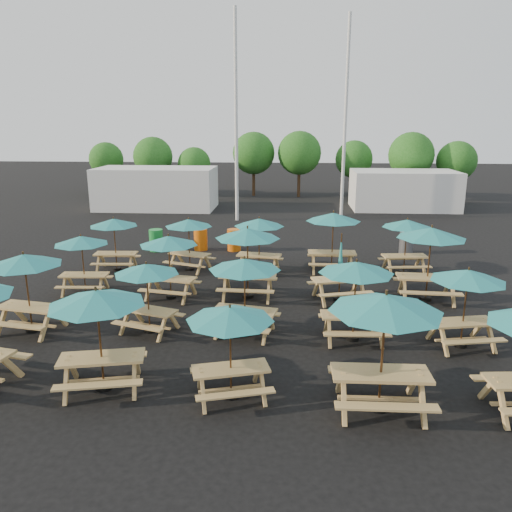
# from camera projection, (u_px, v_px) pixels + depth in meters

# --- Properties ---
(ground) EXTENTS (120.00, 120.00, 0.00)m
(ground) POSITION_uv_depth(u_px,v_px,m) (253.00, 299.00, 16.85)
(ground) COLOR black
(ground) RESTS_ON ground
(picnic_unit_1) EXTENTS (2.38, 2.38, 2.30)m
(picnic_unit_1) POSITION_uv_depth(u_px,v_px,m) (24.00, 264.00, 13.73)
(picnic_unit_1) COLOR #B17F4E
(picnic_unit_1) RESTS_ON ground
(picnic_unit_2) EXTENTS (1.95, 1.95, 2.06)m
(picnic_unit_2) POSITION_uv_depth(u_px,v_px,m) (81.00, 244.00, 16.98)
(picnic_unit_2) COLOR #B17F4E
(picnic_unit_2) RESTS_ON ground
(picnic_unit_3) EXTENTS (2.00, 2.00, 2.12)m
(picnic_unit_3) POSITION_uv_depth(u_px,v_px,m) (114.00, 225.00, 19.70)
(picnic_unit_3) COLOR #B17F4E
(picnic_unit_3) RESTS_ON ground
(picnic_unit_4) EXTENTS (2.48, 2.48, 2.34)m
(picnic_unit_4) POSITION_uv_depth(u_px,v_px,m) (97.00, 303.00, 10.64)
(picnic_unit_4) COLOR #B17F4E
(picnic_unit_4) RESTS_ON ground
(picnic_unit_5) EXTENTS (2.29, 2.29, 2.03)m
(picnic_unit_5) POSITION_uv_depth(u_px,v_px,m) (147.00, 273.00, 13.75)
(picnic_unit_5) COLOR #B17F4E
(picnic_unit_5) RESTS_ON ground
(picnic_unit_6) EXTENTS (2.28, 2.28, 2.18)m
(picnic_unit_6) POSITION_uv_depth(u_px,v_px,m) (169.00, 244.00, 16.46)
(picnic_unit_6) COLOR #B17F4E
(picnic_unit_6) RESTS_ON ground
(picnic_unit_7) EXTENTS (2.40, 2.40, 2.10)m
(picnic_unit_7) POSITION_uv_depth(u_px,v_px,m) (189.00, 226.00, 19.70)
(picnic_unit_7) COLOR #B17F4E
(picnic_unit_7) RESTS_ON ground
(picnic_unit_8) EXTENTS (2.31, 2.31, 2.09)m
(picnic_unit_8) POSITION_uv_depth(u_px,v_px,m) (230.00, 319.00, 10.36)
(picnic_unit_8) COLOR #B17F4E
(picnic_unit_8) RESTS_ON ground
(picnic_unit_9) EXTENTS (2.34, 2.34, 2.23)m
(picnic_unit_9) POSITION_uv_depth(u_px,v_px,m) (245.00, 269.00, 13.54)
(picnic_unit_9) COLOR #B17F4E
(picnic_unit_9) RESTS_ON ground
(picnic_unit_10) EXTENTS (2.26, 2.26, 2.43)m
(picnic_unit_10) POSITION_uv_depth(u_px,v_px,m) (248.00, 237.00, 16.45)
(picnic_unit_10) COLOR #B17F4E
(picnic_unit_10) RESTS_ON ground
(picnic_unit_11) EXTENTS (2.24, 2.24, 2.19)m
(picnic_unit_11) POSITION_uv_depth(u_px,v_px,m) (259.00, 226.00, 19.37)
(picnic_unit_11) COLOR #B17F4E
(picnic_unit_11) RESTS_ON ground
(picnic_unit_12) EXTENTS (2.29, 2.29, 2.54)m
(picnic_unit_12) POSITION_uv_depth(u_px,v_px,m) (385.00, 310.00, 9.80)
(picnic_unit_12) COLOR #B17F4E
(picnic_unit_12) RESTS_ON ground
(picnic_unit_13) EXTENTS (2.09, 2.09, 2.24)m
(picnic_unit_13) POSITION_uv_depth(u_px,v_px,m) (356.00, 272.00, 13.18)
(picnic_unit_13) COLOR #B17F4E
(picnic_unit_13) RESTS_ON ground
(picnic_unit_14) EXTENTS (2.15, 1.98, 2.30)m
(picnic_unit_14) POSITION_uv_depth(u_px,v_px,m) (340.00, 273.00, 16.48)
(picnic_unit_14) COLOR #B17F4E
(picnic_unit_14) RESTS_ON ground
(picnic_unit_15) EXTENTS (2.14, 2.14, 2.40)m
(picnic_unit_15) POSITION_uv_depth(u_px,v_px,m) (333.00, 220.00, 19.45)
(picnic_unit_15) COLOR #B17F4E
(picnic_unit_15) RESTS_ON ground
(picnic_unit_17) EXTENTS (2.25, 2.25, 2.14)m
(picnic_unit_17) POSITION_uv_depth(u_px,v_px,m) (468.00, 280.00, 12.80)
(picnic_unit_17) COLOR #B17F4E
(picnic_unit_17) RESTS_ON ground
(picnic_unit_18) EXTENTS (2.36, 2.36, 2.51)m
(picnic_unit_18) POSITION_uv_depth(u_px,v_px,m) (431.00, 237.00, 16.17)
(picnic_unit_18) COLOR #B17F4E
(picnic_unit_18) RESTS_ON ground
(picnic_unit_19) EXTENTS (2.15, 2.15, 2.17)m
(picnic_unit_19) POSITION_uv_depth(u_px,v_px,m) (407.00, 227.00, 19.26)
(picnic_unit_19) COLOR #B17F4E
(picnic_unit_19) RESTS_ON ground
(waste_bin_0) EXTENTS (0.63, 0.63, 1.01)m
(waste_bin_0) POSITION_uv_depth(u_px,v_px,m) (156.00, 240.00, 23.08)
(waste_bin_0) COLOR #1A9137
(waste_bin_0) RESTS_ON ground
(waste_bin_1) EXTENTS (0.63, 0.63, 1.01)m
(waste_bin_1) POSITION_uv_depth(u_px,v_px,m) (201.00, 239.00, 23.23)
(waste_bin_1) COLOR orange
(waste_bin_1) RESTS_ON ground
(waste_bin_2) EXTENTS (0.63, 0.63, 1.01)m
(waste_bin_2) POSITION_uv_depth(u_px,v_px,m) (234.00, 240.00, 23.12)
(waste_bin_2) COLOR orange
(waste_bin_2) RESTS_ON ground
(waste_bin_3) EXTENTS (0.63, 0.63, 1.01)m
(waste_bin_3) POSITION_uv_depth(u_px,v_px,m) (406.00, 242.00, 22.67)
(waste_bin_3) COLOR gray
(waste_bin_3) RESTS_ON ground
(mast_0) EXTENTS (0.20, 0.20, 12.00)m
(mast_0) POSITION_uv_depth(u_px,v_px,m) (236.00, 119.00, 28.93)
(mast_0) COLOR silver
(mast_0) RESTS_ON ground
(mast_1) EXTENTS (0.20, 0.20, 12.00)m
(mast_1) POSITION_uv_depth(u_px,v_px,m) (345.00, 119.00, 30.44)
(mast_1) COLOR silver
(mast_1) RESTS_ON ground
(event_tent_0) EXTENTS (8.00, 4.00, 2.80)m
(event_tent_0) POSITION_uv_depth(u_px,v_px,m) (156.00, 188.00, 34.36)
(event_tent_0) COLOR silver
(event_tent_0) RESTS_ON ground
(event_tent_1) EXTENTS (7.00, 4.00, 2.60)m
(event_tent_1) POSITION_uv_depth(u_px,v_px,m) (404.00, 190.00, 34.25)
(event_tent_1) COLOR silver
(event_tent_1) RESTS_ON ground
(tree_0) EXTENTS (2.80, 2.80, 4.24)m
(tree_0) POSITION_uv_depth(u_px,v_px,m) (106.00, 159.00, 41.37)
(tree_0) COLOR #382314
(tree_0) RESTS_ON ground
(tree_1) EXTENTS (3.11, 3.11, 4.72)m
(tree_1) POSITION_uv_depth(u_px,v_px,m) (153.00, 157.00, 39.71)
(tree_1) COLOR #382314
(tree_1) RESTS_ON ground
(tree_2) EXTENTS (2.59, 2.59, 3.93)m
(tree_2) POSITION_uv_depth(u_px,v_px,m) (194.00, 164.00, 39.39)
(tree_2) COLOR #382314
(tree_2) RESTS_ON ground
(tree_3) EXTENTS (3.36, 3.36, 5.09)m
(tree_3) POSITION_uv_depth(u_px,v_px,m) (254.00, 153.00, 39.91)
(tree_3) COLOR #382314
(tree_3) RESTS_ON ground
(tree_4) EXTENTS (3.41, 3.41, 5.17)m
(tree_4) POSITION_uv_depth(u_px,v_px,m) (299.00, 153.00, 39.22)
(tree_4) COLOR #382314
(tree_4) RESTS_ON ground
(tree_5) EXTENTS (2.94, 2.94, 4.45)m
(tree_5) POSITION_uv_depth(u_px,v_px,m) (354.00, 159.00, 39.47)
(tree_5) COLOR #382314
(tree_5) RESTS_ON ground
(tree_6) EXTENTS (3.38, 3.38, 5.13)m
(tree_6) POSITION_uv_depth(u_px,v_px,m) (411.00, 155.00, 37.37)
(tree_6) COLOR #382314
(tree_6) RESTS_ON ground
(tree_7) EXTENTS (2.95, 2.95, 4.48)m
(tree_7) POSITION_uv_depth(u_px,v_px,m) (457.00, 161.00, 37.29)
(tree_7) COLOR #382314
(tree_7) RESTS_ON ground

